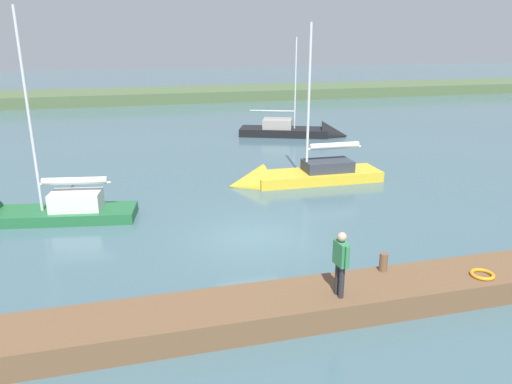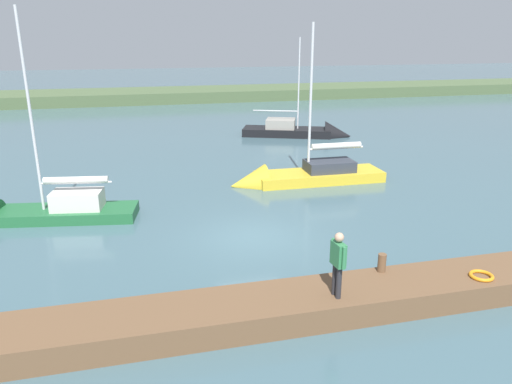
{
  "view_description": "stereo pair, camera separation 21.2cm",
  "coord_description": "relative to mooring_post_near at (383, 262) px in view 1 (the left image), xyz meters",
  "views": [
    {
      "loc": [
        4.08,
        16.01,
        7.09
      ],
      "look_at": [
        -0.19,
        -0.37,
        1.62
      ],
      "focal_mm": 34.06,
      "sensor_mm": 36.0,
      "label": 1
    },
    {
      "loc": [
        3.88,
        16.07,
        7.09
      ],
      "look_at": [
        -0.19,
        -0.37,
        1.62
      ],
      "focal_mm": 34.06,
      "sensor_mm": 36.0,
      "label": 2
    }
  ],
  "objects": [
    {
      "name": "person_on_dock",
      "position": [
        1.79,
        0.97,
        0.76
      ],
      "size": [
        0.27,
        0.66,
        1.76
      ],
      "rotation": [
        0.0,
        0.0,
        3.24
      ],
      "color": "#28282D",
      "rests_on": "dock_pier"
    },
    {
      "name": "sailboat_far_right",
      "position": [
        -1.2,
        -11.06,
        -0.78
      ],
      "size": [
        7.83,
        2.08,
        8.63
      ],
      "rotation": [
        0.0,
        0.0,
        -0.01
      ],
      "color": "gold",
      "rests_on": "ground_plane"
    },
    {
      "name": "life_ring_buoy",
      "position": [
        -2.53,
        1.0,
        -0.22
      ],
      "size": [
        0.66,
        0.66,
        0.1
      ],
      "primitive_type": "torus",
      "color": "orange",
      "rests_on": "dock_pier"
    },
    {
      "name": "sailboat_mid_channel",
      "position": [
        -5.51,
        -22.33,
        -0.77
      ],
      "size": [
        8.12,
        4.85,
        7.97
      ],
      "rotation": [
        0.0,
        0.0,
        2.77
      ],
      "color": "black",
      "rests_on": "ground_plane"
    },
    {
      "name": "dock_pier",
      "position": [
        2.59,
        0.64,
        -0.61
      ],
      "size": [
        25.88,
        1.82,
        0.68
      ],
      "primitive_type": "cube",
      "color": "brown",
      "rests_on": "ground_plane"
    },
    {
      "name": "mooring_post_near",
      "position": [
        0.0,
        0.0,
        0.0
      ],
      "size": [
        0.23,
        0.23,
        0.54
      ],
      "primitive_type": "cylinder",
      "color": "brown",
      "rests_on": "dock_pier"
    },
    {
      "name": "far_shoreline",
      "position": [
        2.59,
        -45.98,
        -0.95
      ],
      "size": [
        180.0,
        8.0,
        2.4
      ],
      "primitive_type": "cube",
      "color": "#4C603D",
      "rests_on": "ground_plane"
    },
    {
      "name": "ground_plane",
      "position": [
        2.59,
        -4.82,
        -0.95
      ],
      "size": [
        200.0,
        200.0,
        0.0
      ],
      "primitive_type": "plane",
      "color": "#42606B"
    },
    {
      "name": "sailboat_far_left",
      "position": [
        10.51,
        -8.66,
        -0.8
      ],
      "size": [
        7.12,
        2.8,
        8.98
      ],
      "rotation": [
        0.0,
        0.0,
        -0.16
      ],
      "color": "#236638",
      "rests_on": "ground_plane"
    }
  ]
}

